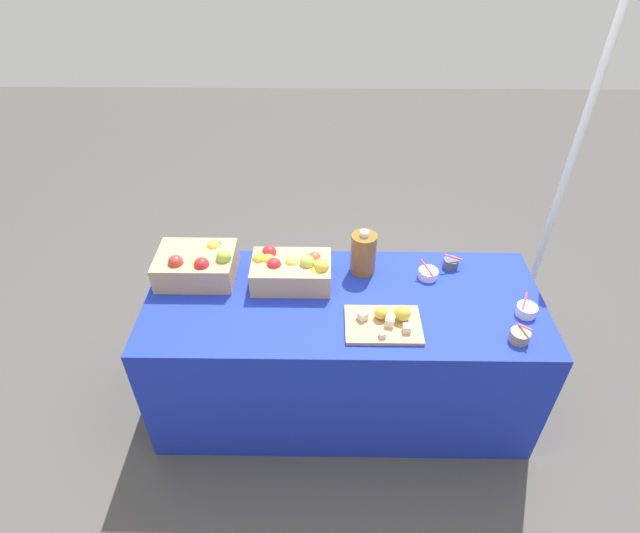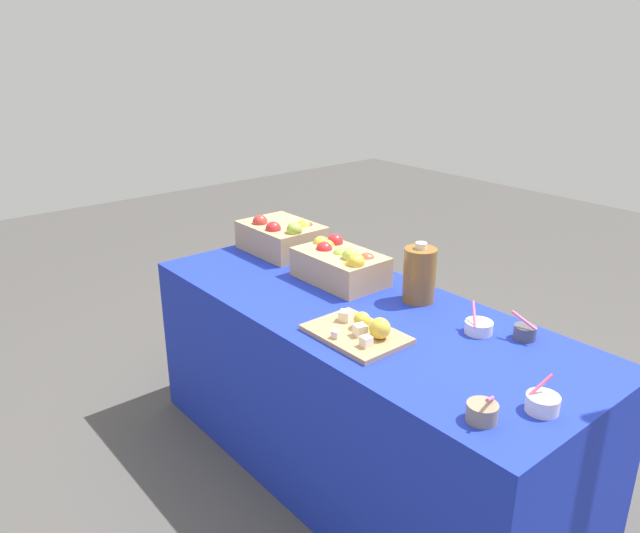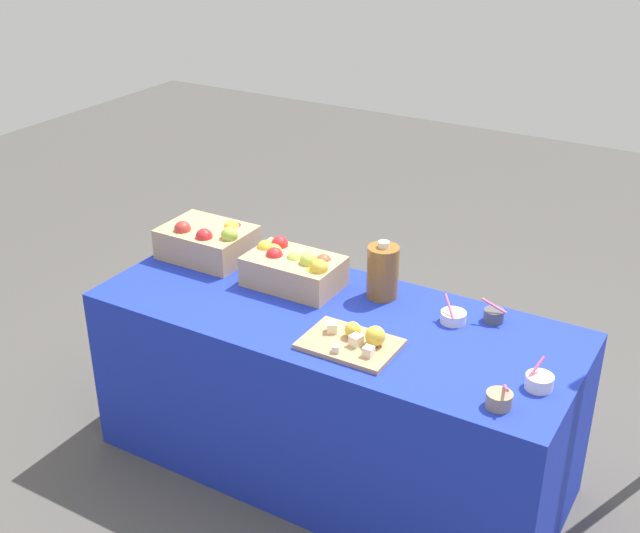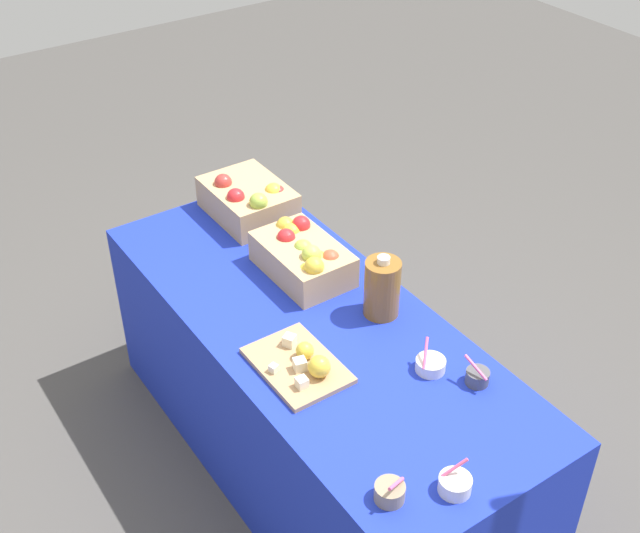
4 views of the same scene
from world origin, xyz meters
The scene contains 11 objects.
ground_plane centered at (0.00, 0.00, 0.00)m, with size 10.00×10.00×0.00m, color #474442.
table centered at (0.00, 0.00, 0.37)m, with size 1.90×0.76×0.74m, color #192DB7.
apple_crate_left centered at (-0.72, 0.16, 0.82)m, with size 0.38×0.28×0.18m.
apple_crate_middle centered at (-0.25, 0.12, 0.82)m, with size 0.38×0.24×0.17m.
cutting_board_front centered at (0.18, -0.17, 0.76)m, with size 0.34×0.24×0.09m.
sample_bowl_near centered at (0.55, 0.25, 0.77)m, with size 0.10×0.08×0.10m.
sample_bowl_mid centered at (0.42, 0.17, 0.76)m, with size 0.10×0.10×0.10m.
sample_bowl_far centered at (0.83, -0.09, 0.77)m, with size 0.09×0.09×0.10m.
sample_bowl_extra centered at (0.75, -0.26, 0.77)m, with size 0.09×0.09×0.09m.
cider_jug centered at (0.10, 0.22, 0.85)m, with size 0.13×0.13×0.24m.
tent_pole centered at (1.19, 0.63, 1.00)m, with size 0.04×0.04×2.00m, color white.
Camera 1 is at (-0.09, -1.81, 2.38)m, focal length 28.72 mm.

